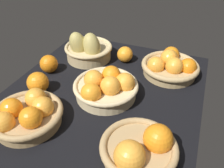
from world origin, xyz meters
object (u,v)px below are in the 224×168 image
basket_center (106,87)px  loose_orange_side_gap (125,54)px  basket_far_right (140,149)px  basket_near_right (27,114)px  loose_orange_back_gap (49,64)px  basket_far_left (170,66)px  basket_near_left_pears (88,50)px  loose_orange_front_gap (38,83)px

basket_center → loose_orange_side_gap: bearing=-175.4°
basket_far_right → basket_center: (-21.89, -19.16, 0.20)cm
basket_near_right → loose_orange_back_gap: bearing=-158.3°
basket_far_left → basket_near_left_pears: (1.78, -37.60, 1.04)cm
loose_orange_front_gap → basket_far_left: bearing=125.1°
basket_near_left_pears → loose_orange_back_gap: bearing=-33.9°
basket_center → loose_orange_front_gap: size_ratio=2.93×
basket_near_left_pears → loose_orange_back_gap: (15.68, -10.53, -1.10)cm
basket_near_left_pears → loose_orange_side_gap: (-4.42, 16.47, -1.30)cm
basket_near_left_pears → basket_center: bearing=40.0°
basket_near_left_pears → loose_orange_front_gap: 29.68cm
basket_far_left → loose_orange_front_gap: basket_far_left is taller
basket_far_right → loose_orange_back_gap: bearing=-120.4°
basket_center → basket_far_left: size_ratio=1.00×
basket_far_right → basket_near_left_pears: size_ratio=0.97×
loose_orange_back_gap → loose_orange_side_gap: size_ratio=1.05×
basket_center → loose_orange_back_gap: bearing=-102.5°
loose_orange_front_gap → basket_near_left_pears: bearing=168.0°
basket_far_left → loose_orange_back_gap: 51.20cm
basket_near_right → basket_near_left_pears: 44.22cm
loose_orange_back_gap → loose_orange_side_gap: loose_orange_back_gap is taller
basket_far_right → loose_orange_back_gap: basket_far_right is taller
basket_far_right → loose_orange_side_gap: size_ratio=2.95×
loose_orange_front_gap → basket_far_right: bearing=71.1°
basket_far_right → basket_center: size_ratio=0.89×
basket_center → basket_near_left_pears: 28.93cm
basket_near_right → basket_far_left: size_ratio=0.96×
basket_far_left → loose_orange_back_gap: bearing=-70.1°
loose_orange_side_gap → basket_far_right: bearing=23.7°
basket_far_right → loose_orange_front_gap: (-15.02, -43.90, 0.00)cm
basket_far_left → loose_orange_side_gap: 21.30cm
basket_far_right → basket_center: same height
basket_far_right → basket_near_right: basket_far_right is taller
basket_near_left_pears → loose_orange_front_gap: basket_near_left_pears is taller
basket_near_right → basket_far_left: 58.88cm
loose_orange_back_gap → basket_center: bearing=77.5°
basket_far_left → loose_orange_side_gap: (-2.65, -21.13, -0.26)cm
loose_orange_front_gap → loose_orange_back_gap: loose_orange_front_gap is taller
loose_orange_back_gap → basket_far_left: bearing=109.9°
basket_near_right → loose_orange_side_gap: size_ratio=3.18×
basket_far_right → loose_orange_front_gap: basket_far_right is taller
basket_center → loose_orange_back_gap: size_ratio=3.15×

